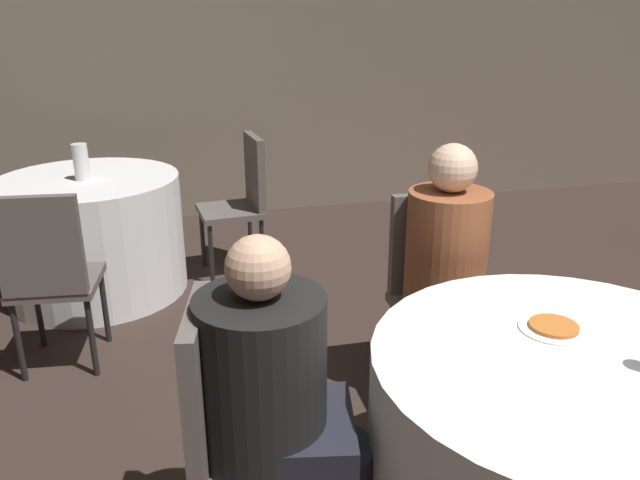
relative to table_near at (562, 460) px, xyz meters
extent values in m
cube|color=#7A6B5B|center=(-0.20, 3.99, 1.03)|extent=(16.00, 0.06, 2.80)
cylinder|color=white|center=(0.00, 0.00, 0.00)|extent=(1.23, 1.23, 0.74)
cylinder|color=white|center=(-1.60, 2.56, 0.00)|extent=(1.10, 1.10, 0.74)
cube|color=#59514C|center=(-0.92, 0.18, 0.07)|extent=(0.47, 0.47, 0.04)
cube|color=#59514C|center=(-1.09, 0.22, 0.32)|extent=(0.12, 0.38, 0.48)
cylinder|color=black|center=(-0.72, 0.32, -0.16)|extent=(0.03, 0.03, 0.42)
cylinder|color=black|center=(-1.05, 0.38, -0.16)|extent=(0.03, 0.03, 0.42)
cube|color=#59514C|center=(0.02, 0.94, 0.07)|extent=(0.41, 0.41, 0.04)
cube|color=#59514C|center=(0.02, 1.12, 0.32)|extent=(0.38, 0.06, 0.48)
cylinder|color=black|center=(0.18, 0.76, -0.16)|extent=(0.03, 0.03, 0.42)
cylinder|color=black|center=(-0.16, 0.77, -0.16)|extent=(0.03, 0.03, 0.42)
cylinder|color=black|center=(0.19, 1.10, -0.16)|extent=(0.03, 0.03, 0.42)
cylinder|color=black|center=(-0.15, 1.11, -0.16)|extent=(0.03, 0.03, 0.42)
cube|color=#59514C|center=(-0.74, 2.63, 0.07)|extent=(0.43, 0.43, 0.04)
cube|color=#59514C|center=(-0.56, 2.65, 0.32)|extent=(0.08, 0.38, 0.48)
cylinder|color=black|center=(-0.89, 2.45, -0.16)|extent=(0.03, 0.03, 0.42)
cylinder|color=black|center=(-0.92, 2.79, -0.16)|extent=(0.03, 0.03, 0.42)
cylinder|color=black|center=(-0.55, 2.48, -0.16)|extent=(0.03, 0.03, 0.42)
cylinder|color=black|center=(-0.58, 2.82, -0.16)|extent=(0.03, 0.03, 0.42)
cube|color=#59514C|center=(-1.70, 1.69, 0.07)|extent=(0.44, 0.44, 0.04)
cube|color=#59514C|center=(-1.72, 1.51, 0.32)|extent=(0.38, 0.09, 0.48)
cylinder|color=black|center=(-1.85, 1.88, -0.16)|extent=(0.03, 0.03, 0.42)
cylinder|color=black|center=(-1.51, 1.84, -0.16)|extent=(0.03, 0.03, 0.42)
cylinder|color=black|center=(-1.89, 1.54, -0.16)|extent=(0.03, 0.03, 0.42)
cylinder|color=black|center=(-1.55, 1.50, -0.16)|extent=(0.03, 0.03, 0.42)
cube|color=black|center=(-0.81, 0.16, 0.14)|extent=(0.38, 0.42, 0.12)
cylinder|color=black|center=(-0.92, 0.18, 0.34)|extent=(0.38, 0.38, 0.51)
sphere|color=tan|center=(-0.92, 0.18, 0.68)|extent=(0.18, 0.18, 0.18)
cylinder|color=#33384C|center=(0.01, 0.72, -0.14)|extent=(0.24, 0.24, 0.46)
cube|color=#33384C|center=(0.02, 0.83, 0.14)|extent=(0.34, 0.33, 0.12)
cylinder|color=brown|center=(0.02, 0.94, 0.35)|extent=(0.36, 0.36, 0.53)
sphere|color=#DBB293|center=(0.02, 0.94, 0.72)|extent=(0.20, 0.20, 0.20)
cylinder|color=white|center=(0.03, 0.17, 0.38)|extent=(0.22, 0.22, 0.01)
cylinder|color=#BC6628|center=(0.03, 0.17, 0.38)|extent=(0.16, 0.16, 0.01)
cylinder|color=white|center=(-1.61, 2.51, 0.48)|extent=(0.09, 0.09, 0.22)
camera|label=1|loc=(-1.14, -1.36, 1.34)|focal=35.00mm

